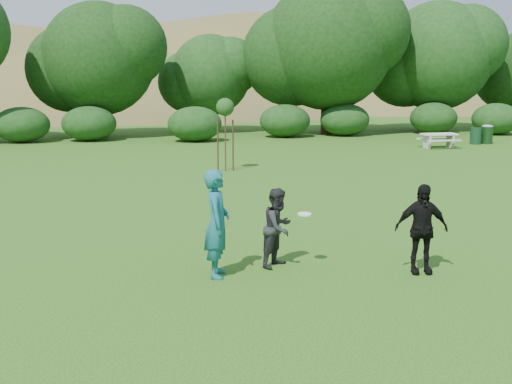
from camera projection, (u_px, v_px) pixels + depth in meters
ground at (290, 278)px, 11.93m from camera, size 120.00×120.00×0.00m
player_teal at (217, 224)px, 11.90m from camera, size 0.63×0.82×2.03m
player_grey at (278, 227)px, 12.58m from camera, size 0.96×0.95×1.57m
player_black at (421, 229)px, 12.13m from camera, size 1.07×0.59×1.73m
trash_can_near at (476, 136)px, 34.83m from camera, size 0.60×0.60×0.90m
frisbee at (305, 214)px, 12.47m from camera, size 0.27×0.27×0.05m
sapling at (225, 109)px, 24.80m from camera, size 0.70×0.70×2.85m
picnic_table at (439, 138)px, 33.02m from camera, size 1.80×1.48×0.76m
trash_can_lidded at (487, 134)px, 35.09m from camera, size 0.60×0.60×1.05m
hillside at (141, 203)px, 79.79m from camera, size 150.00×72.00×52.00m
tree_row at (219, 56)px, 39.30m from camera, size 53.92×10.38×9.62m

